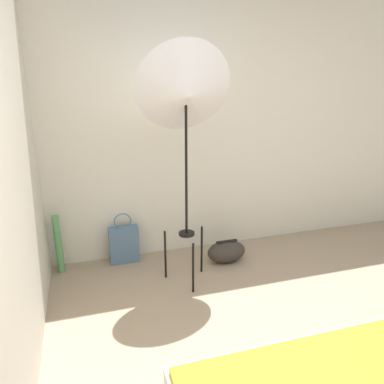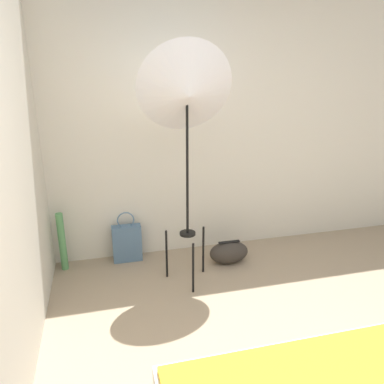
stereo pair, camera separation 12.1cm
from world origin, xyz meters
TOP-DOWN VIEW (x-y plane):
  - wall_back at (0.00, 2.31)m, footprint 8.00×0.05m
  - wall_side_left at (-1.57, 1.00)m, footprint 0.05×8.00m
  - photo_umbrella at (-0.36, 1.68)m, footprint 0.77×0.46m
  - tote_bag at (-0.85, 2.17)m, footprint 0.28×0.11m
  - duffel_bag at (0.11, 1.89)m, footprint 0.38×0.22m
  - paper_roll at (-1.45, 2.15)m, footprint 0.06×0.06m

SIDE VIEW (x-z plane):
  - duffel_bag at x=0.11m, z-range 0.00..0.22m
  - tote_bag at x=-0.85m, z-range -0.07..0.45m
  - paper_roll at x=-1.45m, z-range 0.00..0.57m
  - wall_back at x=0.00m, z-range 0.00..2.60m
  - wall_side_left at x=-1.57m, z-range 0.00..2.60m
  - photo_umbrella at x=-0.36m, z-range 0.62..2.65m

